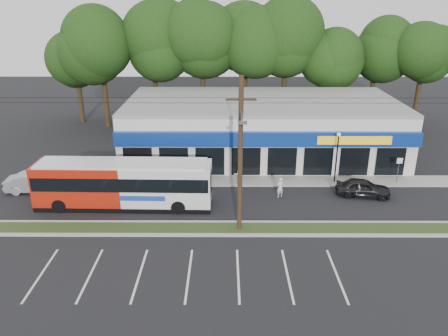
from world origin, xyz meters
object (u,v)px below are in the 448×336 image
Objects in this scene: car_dark at (363,188)px; pedestrian_a at (280,187)px; pedestrian_b at (239,174)px; car_silver at (37,182)px; lamp_post at (337,152)px; metrobus at (124,183)px; utility_pole at (238,152)px; sign_post at (399,166)px.

pedestrian_a is at bearing 101.36° from car_dark.
car_silver is at bearing -8.37° from pedestrian_b.
metrobus is at bearing -165.11° from lamp_post.
utility_pole is 10.67× the size of car_silver.
metrobus reaches higher than car_silver.
sign_post is 1.33× the size of pedestrian_b.
pedestrian_b is at bearing 87.49° from utility_pole.
lamp_post is at bearing -175.92° from pedestrian_a.
car_dark is at bearing -59.46° from lamp_post.
sign_post is 28.61m from car_silver.
pedestrian_b is at bearing -65.60° from pedestrian_a.
pedestrian_b is (-7.84, -0.30, -1.83)m from lamp_post.
car_dark is (17.71, 1.69, -1.10)m from metrobus.
sign_post is 4.29m from car_dark.
pedestrian_a is at bearing 126.80° from pedestrian_b.
lamp_post is 5.86m from pedestrian_a.
sign_post is 21.56m from metrobus.
utility_pole is 29.90× the size of pedestrian_b.
lamp_post reaches higher than car_silver.
pedestrian_b reaches higher than car_silver.
metrobus is at bearing -18.71° from pedestrian_a.
lamp_post is at bearing -90.18° from car_silver.
lamp_post is 2.71× the size of pedestrian_a.
car_silver is at bearing 162.46° from metrobus.
car_silver is 18.79m from pedestrian_a.
sign_post reaches higher than car_dark.
car_dark is at bearing 28.49° from utility_pole.
metrobus reaches higher than pedestrian_b.
sign_post is at bearing 30.15° from utility_pole.
sign_post is (13.17, 7.65, -3.86)m from utility_pole.
car_dark is 9.65m from pedestrian_b.
metrobus reaches higher than car_dark.
pedestrian_a is at bearing -165.27° from sign_post.
sign_post reaches higher than pedestrian_a.
pedestrian_a is at bearing 8.68° from metrobus.
utility_pole reaches higher than pedestrian_b.
lamp_post is at bearing 16.06° from metrobus.
pedestrian_a is (-4.79, -2.80, -1.89)m from lamp_post.
lamp_post is at bearing 43.95° from utility_pole.
lamp_post is 3.62m from car_dark.
car_dark is 25.10m from car_silver.
lamp_post reaches higher than car_dark.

